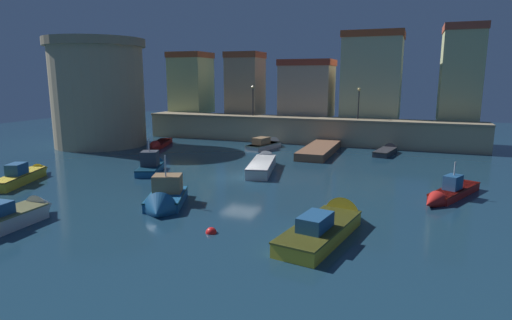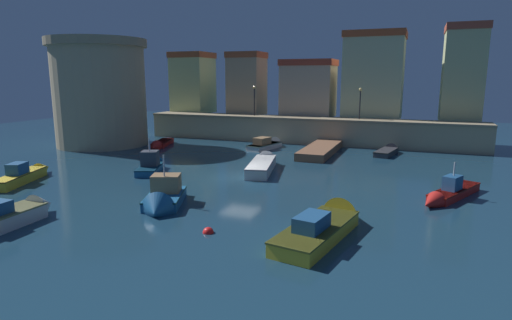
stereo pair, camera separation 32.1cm
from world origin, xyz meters
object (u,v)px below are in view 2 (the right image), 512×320
(moored_boat_2, at_px, (269,144))
(moored_boat_1, at_px, (26,174))
(moored_boat_5, at_px, (263,164))
(moored_boat_8, at_px, (15,214))
(moored_boat_9, at_px, (448,194))
(moored_boat_3, at_px, (326,224))
(mooring_buoy_0, at_px, (208,233))
(quay_lamp_1, at_px, (360,98))
(fortress_tower, at_px, (100,92))
(moored_boat_6, at_px, (160,144))
(moored_boat_4, at_px, (163,199))
(quay_lamp_0, at_px, (254,96))
(moored_boat_7, at_px, (152,165))
(moored_boat_0, at_px, (388,151))

(moored_boat_2, bearing_deg, moored_boat_1, 163.58)
(moored_boat_5, bearing_deg, moored_boat_1, 111.56)
(moored_boat_8, distance_m, moored_boat_9, 23.31)
(moored_boat_3, xyz_separation_m, mooring_buoy_0, (-5.05, -1.98, -0.42))
(quay_lamp_1, distance_m, mooring_buoy_0, 28.57)
(fortress_tower, distance_m, moored_boat_6, 8.23)
(moored_boat_2, distance_m, moored_boat_9, 20.85)
(moored_boat_4, bearing_deg, fortress_tower, -153.69)
(moored_boat_5, bearing_deg, moored_boat_6, 53.13)
(fortress_tower, height_order, moored_boat_6, fortress_tower)
(moored_boat_4, bearing_deg, quay_lamp_0, 168.48)
(quay_lamp_0, height_order, moored_boat_1, quay_lamp_0)
(fortress_tower, bearing_deg, moored_boat_6, 9.80)
(quay_lamp_1, xyz_separation_m, moored_boat_5, (-5.33, -14.23, -4.50))
(quay_lamp_0, height_order, quay_lamp_1, quay_lamp_0)
(moored_boat_1, relative_size, moored_boat_3, 0.87)
(moored_boat_1, bearing_deg, moored_boat_7, -66.86)
(quay_lamp_0, bearing_deg, moored_boat_8, -91.52)
(moored_boat_4, relative_size, moored_boat_7, 1.01)
(moored_boat_5, relative_size, moored_boat_7, 1.53)
(quay_lamp_0, xyz_separation_m, moored_boat_4, (4.49, -25.42, -4.54))
(moored_boat_0, relative_size, moored_boat_7, 1.03)
(moored_boat_2, distance_m, moored_boat_8, 25.88)
(moored_boat_0, relative_size, moored_boat_9, 0.78)
(moored_boat_4, bearing_deg, moored_boat_5, 149.38)
(quay_lamp_0, distance_m, mooring_buoy_0, 29.70)
(quay_lamp_0, bearing_deg, moored_boat_1, -108.19)
(moored_boat_0, distance_m, moored_boat_6, 22.60)
(moored_boat_8, bearing_deg, moored_boat_6, 14.22)
(quay_lamp_0, xyz_separation_m, moored_boat_1, (-7.76, -23.61, -4.55))
(moored_boat_8, bearing_deg, moored_boat_9, -61.12)
(moored_boat_2, relative_size, moored_boat_7, 1.15)
(moored_boat_7, relative_size, moored_boat_8, 1.01)
(moored_boat_1, height_order, moored_boat_3, moored_boat_1)
(quay_lamp_1, xyz_separation_m, moored_boat_3, (2.06, -26.00, -4.50))
(moored_boat_0, height_order, moored_boat_6, moored_boat_0)
(moored_boat_4, bearing_deg, moored_boat_9, 94.68)
(moored_boat_2, relative_size, moored_boat_6, 0.97)
(mooring_buoy_0, bearing_deg, moored_boat_3, 21.45)
(moored_boat_5, relative_size, moored_boat_9, 1.16)
(quay_lamp_0, height_order, moored_boat_7, quay_lamp_0)
(moored_boat_0, bearing_deg, moored_boat_5, 151.51)
(fortress_tower, xyz_separation_m, moored_boat_1, (5.79, -14.53, -5.03))
(quay_lamp_1, height_order, moored_boat_5, quay_lamp_1)
(quay_lamp_1, height_order, moored_boat_0, quay_lamp_1)
(moored_boat_1, height_order, moored_boat_4, moored_boat_4)
(moored_boat_9, height_order, mooring_buoy_0, moored_boat_9)
(fortress_tower, xyz_separation_m, moored_boat_6, (6.27, 1.08, -5.22))
(fortress_tower, xyz_separation_m, moored_boat_8, (12.75, -21.10, -5.02))
(moored_boat_6, bearing_deg, moored_boat_3, 31.61)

